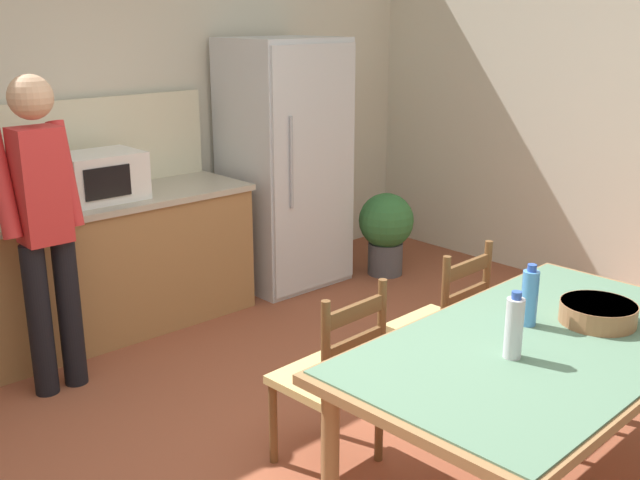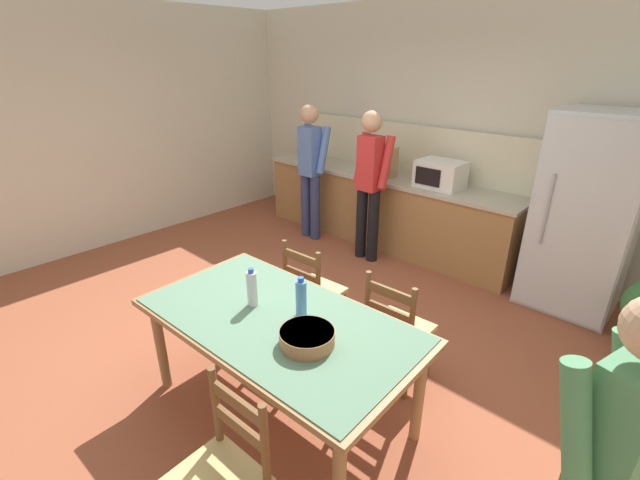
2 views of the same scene
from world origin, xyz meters
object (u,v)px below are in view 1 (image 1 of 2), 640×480
object	(u,v)px
serving_bowl	(598,312)
microwave	(100,176)
dining_table	(541,357)
bottle_near_centre	(514,327)
potted_plant	(386,228)
chair_side_far_right	(443,327)
refrigerator	(285,164)
chair_side_far_left	(332,379)
bottle_off_centre	(530,297)
person_at_counter	(43,220)

from	to	relation	value
serving_bowl	microwave	bearing A→B (deg)	104.83
dining_table	bottle_near_centre	world-z (taller)	bottle_near_centre
bottle_near_centre	potted_plant	distance (m)	3.17
bottle_near_centre	serving_bowl	xyz separation A→B (m)	(0.56, -0.06, -0.07)
microwave	chair_side_far_right	size ratio (longest dim) A/B	0.55
microwave	chair_side_far_right	bearing A→B (deg)	-67.93
refrigerator	serving_bowl	bearing A→B (deg)	-103.70
bottle_near_centre	chair_side_far_left	world-z (taller)	bottle_near_centre
dining_table	chair_side_far_right	size ratio (longest dim) A/B	2.06
refrigerator	microwave	size ratio (longest dim) A/B	3.73
chair_side_far_left	potted_plant	xyz separation A→B (m)	(2.17, 1.66, -0.06)
refrigerator	chair_side_far_right	distance (m)	2.22
bottle_off_centre	serving_bowl	bearing A→B (deg)	-38.80
chair_side_far_left	dining_table	bearing A→B (deg)	117.01
potted_plant	dining_table	bearing A→B (deg)	-125.32
chair_side_far_left	chair_side_far_right	distance (m)	0.83
dining_table	person_at_counter	size ratio (longest dim) A/B	1.08
bottle_off_centre	chair_side_far_right	bearing A→B (deg)	65.94
refrigerator	chair_side_far_left	bearing A→B (deg)	-125.30
refrigerator	person_at_counter	xyz separation A→B (m)	(-2.09, -0.50, 0.05)
refrigerator	bottle_near_centre	distance (m)	3.14
microwave	bottle_off_centre	world-z (taller)	microwave
microwave	dining_table	size ratio (longest dim) A/B	0.27
microwave	person_at_counter	distance (m)	0.79
potted_plant	chair_side_far_right	bearing A→B (deg)	-129.28
refrigerator	person_at_counter	bearing A→B (deg)	-166.55
microwave	chair_side_far_right	xyz separation A→B (m)	(0.84, -2.08, -0.61)
microwave	dining_table	world-z (taller)	microwave
serving_bowl	potted_plant	xyz separation A→B (m)	(1.40, 2.50, -0.43)
dining_table	serving_bowl	distance (m)	0.36
microwave	chair_side_far_right	world-z (taller)	microwave
dining_table	chair_side_far_right	bearing A→B (deg)	64.10
microwave	chair_side_far_left	distance (m)	2.20
serving_bowl	person_at_counter	size ratio (longest dim) A/B	0.18
dining_table	chair_side_far_left	distance (m)	0.92
dining_table	bottle_near_centre	bearing A→B (deg)	-178.11
serving_bowl	bottle_near_centre	bearing A→B (deg)	174.24
chair_side_far_left	serving_bowl	bearing A→B (deg)	129.80
refrigerator	dining_table	size ratio (longest dim) A/B	0.99
refrigerator	bottle_off_centre	bearing A→B (deg)	-109.16
serving_bowl	dining_table	bearing A→B (deg)	168.92
dining_table	microwave	bearing A→B (deg)	98.96
bottle_off_centre	potted_plant	distance (m)	2.87
bottle_near_centre	potted_plant	bearing A→B (deg)	51.31
serving_bowl	person_at_counter	distance (m)	2.80
microwave	dining_table	bearing A→B (deg)	-81.04
refrigerator	dining_table	bearing A→B (deg)	-109.94
dining_table	bottle_off_centre	bearing A→B (deg)	55.23
bottle_off_centre	chair_side_far_right	size ratio (longest dim) A/B	0.30
chair_side_far_right	serving_bowl	bearing A→B (deg)	83.75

